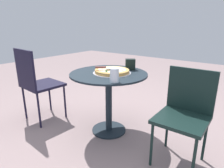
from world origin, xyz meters
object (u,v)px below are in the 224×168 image
patio_table (109,88)px  napkin_dispenser (130,64)px  patio_chair_near (36,80)px  patio_chair_far (185,110)px  pizza_on_tray (112,71)px  pizza_server (106,68)px  drinking_cup (114,75)px

patio_table → napkin_dispenser: 0.37m
patio_chair_near → patio_chair_far: size_ratio=1.11×
patio_chair_near → patio_chair_far: patio_chair_near is taller
pizza_on_tray → patio_chair_far: patio_chair_far is taller
patio_table → patio_chair_far: patio_chair_far is taller
napkin_dispenser → pizza_server: bearing=33.8°
napkin_dispenser → patio_chair_far: 0.81m
patio_table → pizza_on_tray: 0.19m
patio_table → pizza_server: size_ratio=4.30×
pizza_on_tray → patio_chair_near: patio_chair_near is taller
pizza_on_tray → patio_chair_near: (0.36, -0.89, -0.18)m
pizza_server → drinking_cup: bearing=53.0°
patio_chair_far → drinking_cup: bearing=-66.0°
patio_table → patio_chair_far: bearing=91.1°
napkin_dispenser → patio_chair_far: size_ratio=0.15×
pizza_on_tray → patio_table: bearing=-51.8°
pizza_server → napkin_dispenser: bearing=160.4°
patio_chair_near → patio_chair_far: 1.71m
drinking_cup → napkin_dispenser: bearing=-163.0°
patio_chair_near → pizza_on_tray: bearing=111.9°
napkin_dispenser → patio_chair_far: patio_chair_far is taller
pizza_on_tray → napkin_dispenser: napkin_dispenser is taller
patio_table → pizza_server: pizza_server is taller
pizza_server → patio_table: bearing=163.2°
pizza_on_tray → pizza_server: pizza_server is taller
pizza_server → drinking_cup: drinking_cup is taller
pizza_server → drinking_cup: 0.33m
pizza_on_tray → patio_chair_far: size_ratio=0.49×
napkin_dispenser → patio_chair_near: (0.60, -0.96, -0.22)m
napkin_dispenser → patio_chair_near: bearing=-4.3°
pizza_server → patio_chair_far: bearing=93.6°
patio_table → pizza_server: bearing=-16.8°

